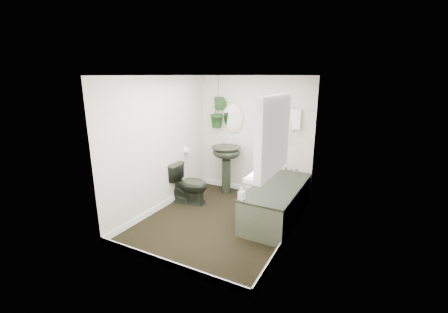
% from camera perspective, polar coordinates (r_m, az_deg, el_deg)
% --- Properties ---
extents(floor, '(2.30, 2.80, 0.02)m').
position_cam_1_polar(floor, '(5.03, -0.81, -12.13)').
color(floor, black).
rests_on(floor, ground).
extents(ceiling, '(2.30, 2.80, 0.02)m').
position_cam_1_polar(ceiling, '(4.47, -0.93, 15.32)').
color(ceiling, white).
rests_on(ceiling, ground).
extents(wall_back, '(2.30, 0.02, 2.30)m').
position_cam_1_polar(wall_back, '(5.86, 5.75, 3.83)').
color(wall_back, silver).
rests_on(wall_back, ground).
extents(wall_front, '(2.30, 0.02, 2.30)m').
position_cam_1_polar(wall_front, '(3.50, -12.01, -4.40)').
color(wall_front, silver).
rests_on(wall_front, ground).
extents(wall_left, '(0.02, 2.80, 2.30)m').
position_cam_1_polar(wall_left, '(5.25, -12.06, 2.22)').
color(wall_left, silver).
rests_on(wall_left, ground).
extents(wall_right, '(0.02, 2.80, 2.30)m').
position_cam_1_polar(wall_right, '(4.21, 13.16, -1.11)').
color(wall_right, silver).
rests_on(wall_right, ground).
extents(skirting, '(2.30, 2.80, 0.10)m').
position_cam_1_polar(skirting, '(5.01, -0.81, -11.52)').
color(skirting, white).
rests_on(skirting, floor).
extents(bathtub, '(0.72, 1.72, 0.58)m').
position_cam_1_polar(bathtub, '(5.04, 10.06, -8.55)').
color(bathtub, black).
rests_on(bathtub, floor).
extents(bath_screen, '(0.04, 0.72, 1.40)m').
position_cam_1_polar(bath_screen, '(5.29, 8.79, 3.91)').
color(bath_screen, silver).
rests_on(bath_screen, bathtub).
extents(shower_box, '(0.20, 0.10, 0.35)m').
position_cam_1_polar(shower_box, '(5.48, 13.40, 6.94)').
color(shower_box, white).
rests_on(shower_box, wall_back).
extents(oval_mirror, '(0.46, 0.03, 0.62)m').
position_cam_1_polar(oval_mirror, '(5.95, 1.65, 7.49)').
color(oval_mirror, tan).
rests_on(oval_mirror, wall_back).
extents(wall_sconce, '(0.04, 0.04, 0.22)m').
position_cam_1_polar(wall_sconce, '(6.14, -1.78, 6.79)').
color(wall_sconce, black).
rests_on(wall_sconce, wall_back).
extents(toilet_roll_holder, '(0.11, 0.11, 0.11)m').
position_cam_1_polar(toilet_roll_holder, '(5.82, -7.09, 1.17)').
color(toilet_roll_holder, white).
rests_on(toilet_roll_holder, wall_left).
extents(window_recess, '(0.08, 1.00, 0.90)m').
position_cam_1_polar(window_recess, '(3.45, 9.52, 4.08)').
color(window_recess, white).
rests_on(window_recess, wall_right).
extents(window_sill, '(0.18, 1.00, 0.04)m').
position_cam_1_polar(window_sill, '(3.58, 8.17, -2.41)').
color(window_sill, white).
rests_on(window_sill, wall_right).
extents(window_blinds, '(0.01, 0.86, 0.76)m').
position_cam_1_polar(window_blinds, '(3.47, 8.82, 4.16)').
color(window_blinds, white).
rests_on(window_blinds, wall_right).
extents(toilet, '(0.75, 0.47, 0.74)m').
position_cam_1_polar(toilet, '(5.59, -6.67, -5.13)').
color(toilet, black).
rests_on(toilet, floor).
extents(pedestal_sink, '(0.62, 0.54, 0.97)m').
position_cam_1_polar(pedestal_sink, '(5.94, 0.42, -2.59)').
color(pedestal_sink, black).
rests_on(pedestal_sink, floor).
extents(sill_plant, '(0.22, 0.20, 0.24)m').
position_cam_1_polar(sill_plant, '(3.81, 9.74, 0.83)').
color(sill_plant, black).
rests_on(sill_plant, window_sill).
extents(hanging_plant, '(0.39, 0.34, 0.61)m').
position_cam_1_polar(hanging_plant, '(5.94, -1.05, 8.34)').
color(hanging_plant, black).
rests_on(hanging_plant, ceiling).
extents(soap_bottle, '(0.09, 0.09, 0.18)m').
position_cam_1_polar(soap_bottle, '(4.31, 3.36, -7.03)').
color(soap_bottle, black).
rests_on(soap_bottle, bathtub).
extents(hanging_pot, '(0.16, 0.16, 0.12)m').
position_cam_1_polar(hanging_pot, '(5.92, -1.07, 10.69)').
color(hanging_pot, '#332924').
rests_on(hanging_pot, ceiling).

